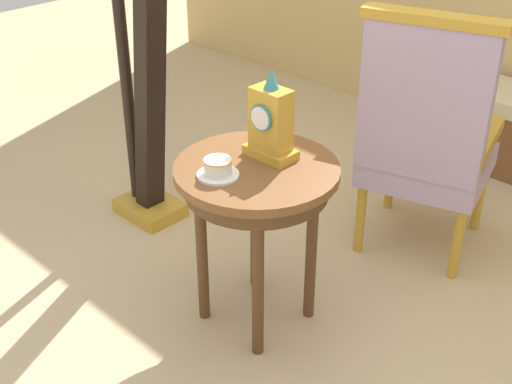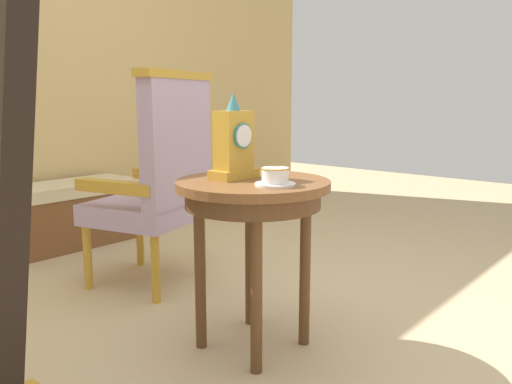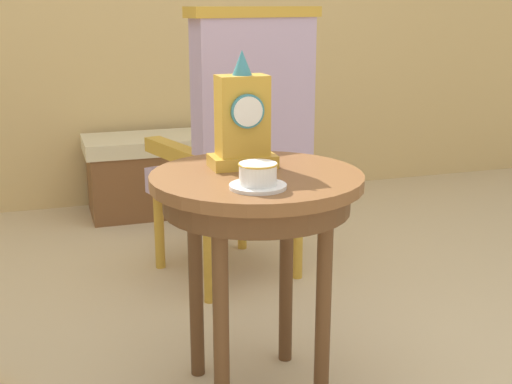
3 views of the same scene
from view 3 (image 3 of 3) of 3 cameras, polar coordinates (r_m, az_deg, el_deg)
The scene contains 5 objects.
side_table at distance 1.91m, azimuth 0.05°, elevation -1.08°, with size 0.60×0.60×0.69m.
teacup_left at distance 1.73m, azimuth 0.16°, elevation 1.33°, with size 0.15×0.15×0.07m.
mantel_clock at distance 1.93m, azimuth -1.16°, elevation 6.04°, with size 0.19×0.11×0.34m.
armchair at distance 2.74m, azimuth -1.43°, elevation 3.99°, with size 0.67×0.66×1.14m.
window_bench at distance 3.85m, azimuth -6.41°, elevation 1.71°, with size 1.06×0.40×0.44m.
Camera 3 is at (-0.67, -1.72, 1.15)m, focal length 47.04 mm.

